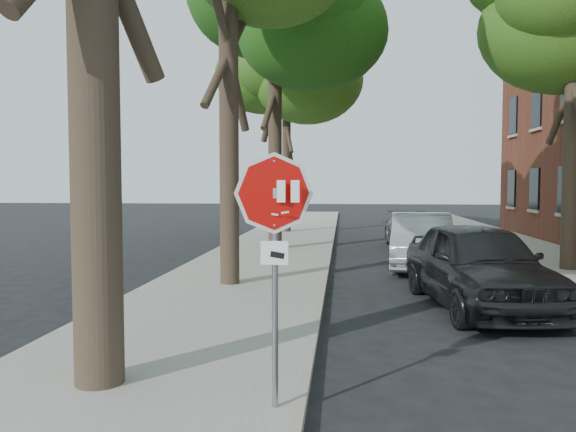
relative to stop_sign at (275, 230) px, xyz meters
name	(u,v)px	position (x,y,z in m)	size (l,w,h in m)	color
ground	(343,421)	(0.70, 0.03, -1.95)	(120.00, 120.00, 0.00)	black
sidewalk_left	(265,257)	(-1.80, 12.03, -1.89)	(4.00, 55.00, 0.12)	gray
sidewalk_right	(541,261)	(6.70, 12.03, -1.89)	(4.00, 55.00, 0.12)	gray
curb_left	(329,258)	(0.25, 12.03, -1.88)	(0.12, 55.00, 0.13)	#9E9384
curb_right	(472,260)	(4.65, 12.03, -1.88)	(0.12, 55.00, 0.13)	#9E9384
stop_sign	(275,230)	(0.00, 0.00, 0.00)	(0.76, 0.34, 2.61)	gray
tree_mid_b	(275,23)	(-1.72, 14.15, 6.05)	(5.88, 5.46, 10.36)	black
tree_far	(286,82)	(-2.02, 21.14, 5.26)	(5.29, 4.91, 9.33)	black
tree_right	(573,1)	(6.68, 10.14, 5.26)	(5.29, 4.91, 9.33)	black
car_a	(478,265)	(3.30, 5.52, -1.11)	(1.98, 4.93, 1.68)	black
car_b	(421,241)	(2.92, 10.64, -1.17)	(1.64, 4.72, 1.55)	#AEB0B7
car_c	(413,230)	(3.30, 15.60, -1.28)	(1.87, 4.61, 1.34)	#494A4E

